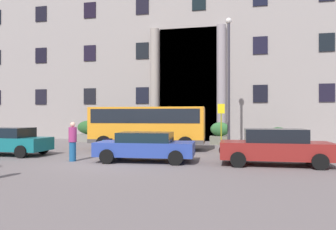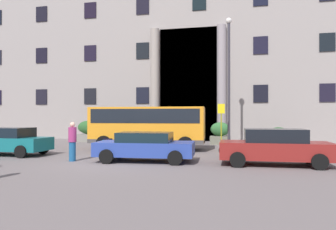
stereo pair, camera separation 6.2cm
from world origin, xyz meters
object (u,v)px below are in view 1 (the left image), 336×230
Objects in this scene: bus_stop_sign at (221,121)px; scooter_by_planter at (239,147)px; orange_minibus at (148,124)px; hedge_planter_west at (220,134)px; motorcycle_near_kerb at (110,145)px; hedge_planter_east at (150,135)px; white_taxi_kerbside at (275,147)px; lamppost_plaza_centre at (229,73)px; pedestrian_woman_with_bag at (73,141)px; parked_compact_extra at (145,146)px; hedge_planter_far_west at (278,136)px; hedge_planter_entrance_right at (89,132)px; parked_coupe_end at (8,141)px.

scooter_by_planter is (1.05, -3.72, -1.27)m from bus_stop_sign.
orange_minibus reaches higher than hedge_planter_west.
orange_minibus is at bearing -159.63° from bus_stop_sign.
hedge_planter_east is at bearing 104.40° from motorcycle_near_kerb.
motorcycle_near_kerb is (-8.29, 2.38, -0.31)m from white_taxi_kerbside.
hedge_planter_west is 0.36× the size of white_taxi_kerbside.
hedge_planter_west is at bearing 45.25° from orange_minibus.
bus_stop_sign is 0.33× the size of lamppost_plaza_centre.
scooter_by_planter is 1.17× the size of pedestrian_woman_with_bag.
parked_compact_extra is at bearing -114.77° from lamppost_plaza_centre.
white_taxi_kerbside is at bearing -2.83° from parked_compact_extra.
hedge_planter_far_west is 4.08m from hedge_planter_west.
white_taxi_kerbside is at bearing -68.53° from bus_stop_sign.
white_taxi_kerbside is (5.54, 0.08, 0.08)m from parked_compact_extra.
parked_compact_extra is 3.30m from pedestrian_woman_with_bag.
orange_minibus is at bearing 144.02° from white_taxi_kerbside.
hedge_planter_entrance_right is at bearing 169.95° from lamppost_plaza_centre.
motorcycle_near_kerb is (4.67, -7.03, -0.36)m from hedge_planter_entrance_right.
parked_compact_extra reaches higher than hedge_planter_far_west.
parked_coupe_end is 2.45× the size of pedestrian_woman_with_bag.
orange_minibus reaches higher than white_taxi_kerbside.
hedge_planter_east is 0.37× the size of white_taxi_kerbside.
white_taxi_kerbside is at bearing -25.93° from pedestrian_woman_with_bag.
bus_stop_sign reaches higher than parked_coupe_end.
hedge_planter_east is 0.39× the size of parked_coupe_end.
bus_stop_sign is 4.07m from scooter_by_planter.
hedge_planter_west is 0.37× the size of parked_coupe_end.
bus_stop_sign is 3.23m from hedge_planter_west.
lamppost_plaza_centre reaches higher than bus_stop_sign.
motorcycle_near_kerb is 0.94× the size of scooter_by_planter.
hedge_planter_far_west is 0.17× the size of lamppost_plaza_centre.
parked_coupe_end is 2.22× the size of motorcycle_near_kerb.
lamppost_plaza_centre reaches higher than white_taxi_kerbside.
hedge_planter_entrance_right reaches higher than hedge_planter_far_west.
hedge_planter_west is 6.92m from scooter_by_planter.
parked_compact_extra is (-6.88, -9.91, 0.08)m from hedge_planter_far_west.
hedge_planter_entrance_right is (-6.17, 4.66, -0.73)m from orange_minibus.
parked_compact_extra reaches higher than motorcycle_near_kerb.
parked_coupe_end reaches higher than scooter_by_planter.
pedestrian_woman_with_bag is at bearing -113.74° from orange_minibus.
bus_stop_sign is at bearing 110.45° from white_taxi_kerbside.
hedge_planter_west reaches higher than parked_compact_extra.
hedge_planter_entrance_right is 13.38m from scooter_by_planter.
parked_coupe_end reaches higher than motorcycle_near_kerb.
hedge_planter_far_west is 14.60m from pedestrian_woman_with_bag.
hedge_planter_entrance_right reaches higher than hedge_planter_west.
parked_compact_extra is (2.47, -9.78, 0.08)m from hedge_planter_east.
hedge_planter_entrance_right is at bearing -179.95° from hedge_planter_west.
scooter_by_planter is at bearing 10.03° from parked_coupe_end.
hedge_planter_west is (5.29, -0.28, 0.17)m from hedge_planter_east.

